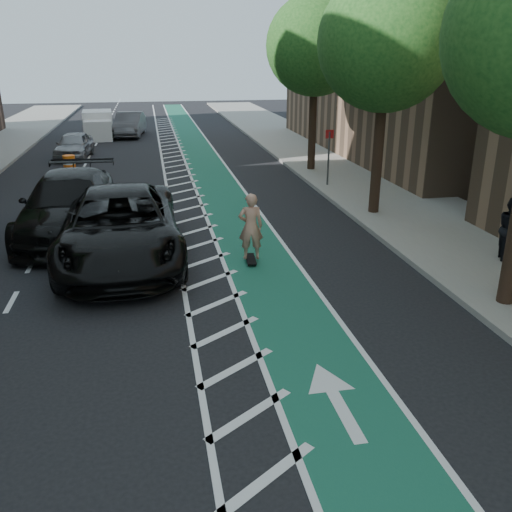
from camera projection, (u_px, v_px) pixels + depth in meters
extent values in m
plane|color=black|center=(152.00, 339.00, 10.97)|extent=(120.00, 120.00, 0.00)
cube|color=#185544|center=(228.00, 205.00, 20.70)|extent=(2.00, 90.00, 0.01)
cube|color=silver|center=(189.00, 207.00, 20.43)|extent=(1.40, 90.00, 0.01)
cube|color=gray|center=(388.00, 196.00, 21.83)|extent=(5.00, 90.00, 0.15)
cube|color=gray|center=(330.00, 198.00, 21.40)|extent=(0.12, 90.00, 0.16)
cylinder|color=#382619|center=(374.00, 152.00, 18.97)|extent=(0.36, 0.36, 4.40)
sphere|color=#174617|center=(382.00, 42.00, 17.71)|extent=(4.20, 4.20, 4.20)
cylinder|color=#382619|center=(310.00, 125.00, 26.33)|extent=(0.36, 0.36, 4.40)
sphere|color=#174617|center=(312.00, 46.00, 25.07)|extent=(4.20, 4.20, 4.20)
cylinder|color=#4C4C4C|center=(328.00, 160.00, 22.94)|extent=(0.08, 0.08, 2.40)
cube|color=red|center=(330.00, 134.00, 22.56)|extent=(0.35, 0.02, 0.35)
cube|color=black|center=(251.00, 259.00, 15.00)|extent=(0.32, 0.89, 0.03)
cylinder|color=black|center=(247.00, 258.00, 15.28)|extent=(0.04, 0.07, 0.07)
cylinder|color=black|center=(253.00, 257.00, 15.30)|extent=(0.04, 0.07, 0.07)
cylinder|color=black|center=(249.00, 265.00, 14.74)|extent=(0.04, 0.07, 0.07)
cylinder|color=black|center=(255.00, 265.00, 14.76)|extent=(0.04, 0.07, 0.07)
imported|color=tan|center=(251.00, 227.00, 14.67)|extent=(0.71, 0.50, 1.84)
imported|color=black|center=(120.00, 226.00, 14.91)|extent=(3.40, 7.07, 1.94)
imported|color=black|center=(70.00, 205.00, 17.11)|extent=(2.96, 6.68, 1.91)
imported|color=gray|center=(74.00, 145.00, 29.94)|extent=(2.04, 4.26, 1.40)
imported|color=#505054|center=(130.00, 124.00, 37.99)|extent=(2.28, 5.11, 1.63)
imported|color=black|center=(511.00, 228.00, 14.59)|extent=(0.92, 1.02, 1.73)
cube|color=white|center=(98.00, 124.00, 37.71)|extent=(2.13, 2.95, 1.76)
cube|color=white|center=(98.00, 131.00, 35.87)|extent=(1.86, 1.53, 1.32)
cylinder|color=black|center=(86.00, 137.00, 35.48)|extent=(0.26, 0.63, 0.62)
cylinder|color=black|center=(111.00, 137.00, 35.87)|extent=(0.26, 0.63, 0.62)
cylinder|color=black|center=(87.00, 131.00, 38.36)|extent=(0.26, 0.63, 0.62)
cylinder|color=black|center=(110.00, 130.00, 38.74)|extent=(0.26, 0.63, 0.62)
cylinder|color=#F54C0C|center=(81.00, 212.00, 18.09)|extent=(0.55, 0.55, 0.96)
cylinder|color=silver|center=(82.00, 216.00, 18.15)|extent=(0.56, 0.56, 0.13)
cylinder|color=silver|center=(81.00, 208.00, 18.04)|extent=(0.56, 0.56, 0.13)
cylinder|color=black|center=(83.00, 225.00, 18.25)|extent=(0.70, 0.70, 0.04)
cylinder|color=orange|center=(61.00, 180.00, 23.06)|extent=(0.48, 0.48, 0.82)
cylinder|color=silver|center=(62.00, 183.00, 23.11)|extent=(0.49, 0.49, 0.11)
cylinder|color=silver|center=(61.00, 177.00, 23.02)|extent=(0.49, 0.49, 0.11)
cylinder|color=black|center=(63.00, 189.00, 23.20)|extent=(0.60, 0.60, 0.04)
cylinder|color=#FF650D|center=(70.00, 166.00, 25.58)|extent=(0.56, 0.56, 0.97)
cylinder|color=silver|center=(70.00, 169.00, 25.64)|extent=(0.57, 0.57, 0.13)
cylinder|color=silver|center=(69.00, 163.00, 25.53)|extent=(0.57, 0.57, 0.13)
cylinder|color=black|center=(71.00, 175.00, 25.74)|extent=(0.71, 0.71, 0.04)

